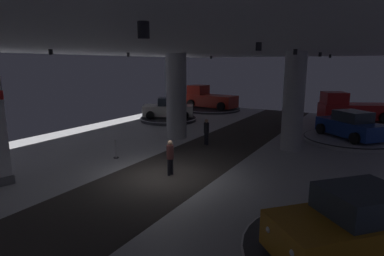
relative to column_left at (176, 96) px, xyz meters
name	(u,v)px	position (x,y,z in m)	size (l,w,h in m)	color
ground	(162,177)	(3.46, -6.47, -2.77)	(24.00, 44.00, 0.06)	#B2B2B7
ceiling_with_spotlights	(159,46)	(3.46, -6.47, 2.80)	(24.00, 44.00, 0.39)	silver
column_left	(176,96)	(0.00, 0.00, 0.00)	(1.32, 1.32, 5.50)	#ADADB2
column_right	(293,102)	(7.27, 0.83, 0.00)	(1.16, 1.16, 5.50)	#ADADB2
display_platform_far_right	(348,139)	(10.00, 4.60, -2.60)	(5.40, 5.40, 0.27)	#B7B7BC
display_car_far_right	(350,126)	(10.02, 4.58, -1.72)	(4.33, 4.14, 1.71)	navy
display_platform_far_left	(168,119)	(-4.01, 4.85, -2.59)	(4.84, 4.84, 0.29)	#333338
display_car_far_left	(169,109)	(-3.98, 4.86, -1.69)	(4.54, 3.68, 1.71)	silver
display_car_near_right	(356,225)	(11.11, -9.00, -1.75)	(4.19, 4.29, 1.71)	#B77519
display_platform_deep_left	(211,109)	(-3.64, 12.30, -2.61)	(6.10, 6.10, 0.24)	#333338
pickup_truck_deep_left	(209,99)	(-3.96, 12.33, -1.57)	(5.49, 3.08, 2.30)	maroon
display_platform_deep_right	(353,122)	(9.84, 11.56, -2.60)	(5.75, 5.75, 0.27)	#B7B7BC
pickup_truck_deep_right	(351,109)	(9.55, 11.42, -1.55)	(5.69, 4.35, 2.30)	red
visitor_walking_near	(170,155)	(3.67, -6.14, -1.84)	(0.32, 0.32, 1.59)	black
visitor_walking_far	(206,130)	(2.59, -0.68, -1.84)	(0.32, 0.32, 1.59)	black
stanchion_a	(116,151)	(-0.22, -5.48, -2.38)	(0.28, 0.28, 1.01)	#333338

